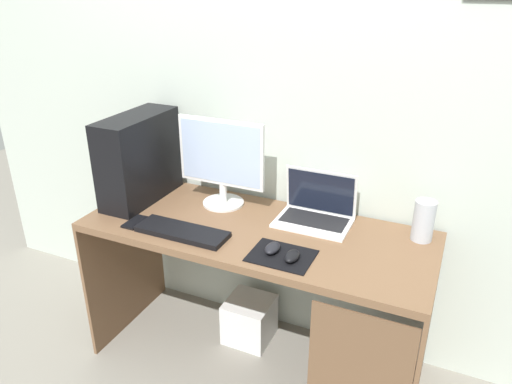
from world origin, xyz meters
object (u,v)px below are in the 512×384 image
(laptop, at_px, (316,211))
(mouse_right, at_px, (292,256))
(pc_tower, at_px, (139,158))
(speaker, at_px, (424,221))
(keyboard, at_px, (182,232))
(subwoofer, at_px, (250,319))
(monitor, at_px, (221,162))
(mouse_left, at_px, (272,248))
(cell_phone, at_px, (136,222))

(laptop, distance_m, mouse_right, 0.37)
(pc_tower, distance_m, speaker, 1.37)
(keyboard, height_order, subwoofer, keyboard)
(pc_tower, distance_m, keyboard, 0.50)
(keyboard, bearing_deg, pc_tower, 148.18)
(monitor, distance_m, mouse_right, 0.64)
(laptop, xyz_separation_m, keyboard, (-0.50, -0.37, -0.04))
(mouse_left, distance_m, subwoofer, 0.79)
(mouse_left, bearing_deg, pc_tower, 164.76)
(pc_tower, bearing_deg, monitor, 13.80)
(monitor, bearing_deg, mouse_left, -38.53)
(mouse_left, relative_size, cell_phone, 0.74)
(laptop, xyz_separation_m, subwoofer, (-0.32, -0.04, -0.70))
(pc_tower, relative_size, subwoofer, 1.97)
(pc_tower, distance_m, cell_phone, 0.35)
(pc_tower, height_order, mouse_left, pc_tower)
(pc_tower, bearing_deg, subwoofer, 8.61)
(monitor, bearing_deg, keyboard, -93.28)
(mouse_left, bearing_deg, laptop, 78.34)
(subwoofer, bearing_deg, mouse_left, -50.50)
(keyboard, bearing_deg, mouse_right, -0.55)
(monitor, distance_m, mouse_left, 0.56)
(keyboard, xyz_separation_m, cell_phone, (-0.25, -0.00, -0.01))
(laptop, relative_size, cell_phone, 2.62)
(mouse_left, height_order, cell_phone, mouse_left)
(mouse_right, bearing_deg, pc_tower, 164.81)
(monitor, bearing_deg, mouse_right, -34.80)
(speaker, bearing_deg, keyboard, -158.05)
(pc_tower, xyz_separation_m, laptop, (0.89, 0.13, -0.17))
(monitor, bearing_deg, cell_phone, -128.39)
(laptop, xyz_separation_m, cell_phone, (-0.75, -0.37, -0.04))
(monitor, relative_size, mouse_right, 4.65)
(keyboard, relative_size, mouse_left, 4.38)
(keyboard, bearing_deg, laptop, 36.52)
(speaker, distance_m, mouse_left, 0.66)
(mouse_left, xyz_separation_m, mouse_right, (0.09, -0.03, 0.00))
(mouse_left, bearing_deg, monitor, 141.47)
(monitor, xyz_separation_m, speaker, (0.95, 0.05, -0.14))
(pc_tower, height_order, mouse_right, pc_tower)
(pc_tower, relative_size, speaker, 2.57)
(mouse_right, bearing_deg, subwoofer, 136.35)
(speaker, bearing_deg, laptop, -177.21)
(pc_tower, height_order, laptop, pc_tower)
(laptop, bearing_deg, cell_phone, -153.76)
(laptop, height_order, mouse_right, laptop)
(monitor, height_order, mouse_left, monitor)
(mouse_left, height_order, mouse_right, same)
(cell_phone, bearing_deg, speaker, 17.80)
(pc_tower, xyz_separation_m, keyboard, (0.39, -0.24, -0.21))
(laptop, relative_size, speaker, 1.87)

